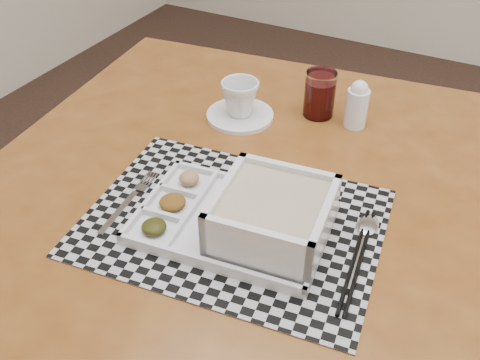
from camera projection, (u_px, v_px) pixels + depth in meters
name	position (u px, v px, depth m)	size (l,w,h in m)	color
dining_table	(255.00, 218.00, 1.05)	(1.17, 1.17, 0.79)	#5E2D11
placemat	(233.00, 222.00, 0.92)	(0.50, 0.37, 0.00)	#9C9CA3
serving_tray	(260.00, 219.00, 0.87)	(0.34, 0.25, 0.10)	silver
fork	(131.00, 200.00, 0.96)	(0.04, 0.19, 0.00)	silver
spoon	(366.00, 230.00, 0.90)	(0.04, 0.18, 0.01)	silver
chopsticks	(357.00, 259.00, 0.85)	(0.04, 0.24, 0.01)	black
saucer	(240.00, 115.00, 1.19)	(0.15, 0.15, 0.01)	silver
cup	(240.00, 98.00, 1.17)	(0.08, 0.08, 0.08)	silver
juice_glass	(320.00, 96.00, 1.18)	(0.07, 0.07, 0.10)	white
creamer_bottle	(357.00, 105.00, 1.14)	(0.05, 0.05, 0.11)	silver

